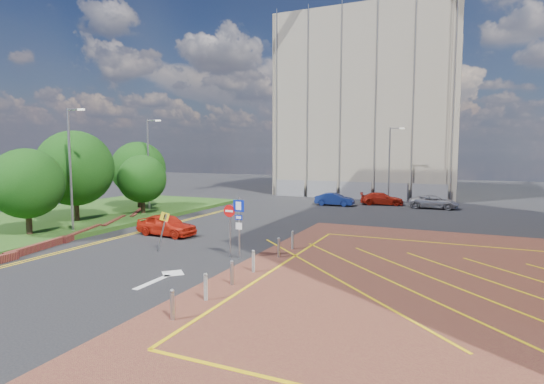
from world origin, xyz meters
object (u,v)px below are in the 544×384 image
Objects in this scene: lamp_back at (390,162)px; car_red_back at (382,199)px; tree_c at (142,179)px; warning_sign at (163,227)px; tree_a at (27,184)px; car_blue_back at (334,199)px; lamp_left_near at (71,164)px; lamp_left_far at (149,161)px; car_red_left at (167,225)px; sign_cluster at (235,221)px; car_silver_back at (434,202)px; tree_b at (75,168)px; tree_d at (138,169)px.

lamp_back reaches higher than car_red_back.
tree_c reaches higher than warning_sign.
tree_a is 2.41× the size of warning_sign.
lamp_left_near is at bearing 149.66° from car_blue_back.
lamp_left_far is 1.92× the size of car_red_left.
lamp_back is 2.50× the size of sign_cluster.
tree_a is 1.10× the size of tree_c.
warning_sign is (10.54, -11.57, -3.23)m from lamp_left_far.
car_silver_back is (22.16, 15.30, -2.56)m from tree_c.
warning_sign is at bearing -47.68° from lamp_left_far.
lamp_left_far is at bearing 81.23° from tree_b.
tree_d is 0.76× the size of lamp_left_near.
tree_c is 13.69m from warning_sign.
tree_d is 25.47m from lamp_back.
tree_d is 13.49m from car_red_left.
tree_c is 1.53× the size of sign_cluster.
car_red_back is at bearing 47.79° from tree_b.
car_red_back is (19.12, 21.08, -3.60)m from tree_b.
tree_b is at bearing 158.51° from warning_sign.
car_blue_back is at bearing 46.53° from tree_c.
car_red_left is at bearing -39.79° from tree_c.
lamp_left_far reaches higher than car_silver_back.
tree_c is 0.81× the size of tree_d.
tree_a is at bearing 134.25° from car_red_back.
car_blue_back is at bearing 51.33° from tree_b.
tree_b is 24.02m from car_blue_back.
warning_sign is 0.58× the size of car_blue_back.
tree_b is at bearing 135.75° from lamp_left_near.
tree_a is 0.68× the size of lamp_left_near.
sign_cluster is 1.43× the size of warning_sign.
tree_b is 8.07m from tree_d.
tree_a is at bearing 148.75° from car_blue_back.
lamp_back is 1.84× the size of car_red_back.
lamp_back is at bearing -20.28° from car_red_left.
tree_a reaches higher than sign_cluster.
sign_cluster is (16.80, -12.02, -1.92)m from tree_d.
car_silver_back is (8.36, 24.32, -1.32)m from sign_cluster.
sign_cluster is (13.80, -9.02, -1.24)m from tree_c.
tree_d reaches higher than tree_c.
tree_c is 1.26× the size of car_blue_back.
car_red_back is at bearing 37.97° from lamp_left_far.
tree_a is at bearing -128.30° from lamp_left_near.
lamp_back reaches higher than car_red_left.
lamp_back is at bearing 57.60° from lamp_left_near.
lamp_left_far is (-2.00, 10.00, 0.00)m from lamp_left_near.
lamp_left_far is (-0.92, 2.00, 1.47)m from tree_c.
lamp_back is 2.06× the size of car_blue_back.
warning_sign reaches higher than car_blue_back.
tree_a is at bearing -122.85° from lamp_back.
tree_a is at bearing 124.62° from car_red_left.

